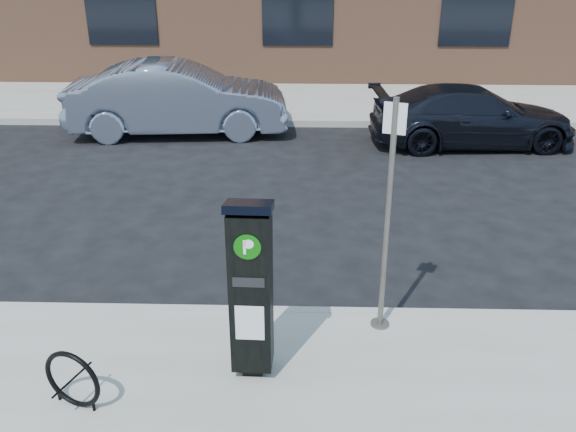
{
  "coord_description": "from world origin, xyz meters",
  "views": [
    {
      "loc": [
        0.23,
        -5.94,
        4.02
      ],
      "look_at": [
        0.05,
        0.5,
        1.09
      ],
      "focal_mm": 38.0,
      "sensor_mm": 36.0,
      "label": 1
    }
  ],
  "objects_px": {
    "parking_kiosk": "(251,288)",
    "sign_pole": "(387,221)",
    "bike_rack": "(72,380)",
    "car_dark": "(472,116)",
    "car_silver": "(178,99)"
  },
  "relations": [
    {
      "from": "parking_kiosk",
      "to": "bike_rack",
      "type": "bearing_deg",
      "value": -159.34
    },
    {
      "from": "sign_pole",
      "to": "bike_rack",
      "type": "bearing_deg",
      "value": -135.07
    },
    {
      "from": "parking_kiosk",
      "to": "sign_pole",
      "type": "distance_m",
      "value": 1.59
    },
    {
      "from": "parking_kiosk",
      "to": "sign_pole",
      "type": "xyz_separation_m",
      "value": [
        1.33,
        0.81,
        0.32
      ]
    },
    {
      "from": "sign_pole",
      "to": "car_silver",
      "type": "relative_size",
      "value": 0.53
    },
    {
      "from": "bike_rack",
      "to": "car_dark",
      "type": "xyz_separation_m",
      "value": [
        5.59,
        8.4,
        0.18
      ]
    },
    {
      "from": "parking_kiosk",
      "to": "bike_rack",
      "type": "relative_size",
      "value": 3.11
    },
    {
      "from": "bike_rack",
      "to": "car_silver",
      "type": "bearing_deg",
      "value": 114.96
    },
    {
      "from": "parking_kiosk",
      "to": "car_dark",
      "type": "distance_m",
      "value": 8.84
    },
    {
      "from": "bike_rack",
      "to": "car_dark",
      "type": "relative_size",
      "value": 0.14
    },
    {
      "from": "parking_kiosk",
      "to": "car_silver",
      "type": "relative_size",
      "value": 0.38
    },
    {
      "from": "car_dark",
      "to": "bike_rack",
      "type": "bearing_deg",
      "value": 142.74
    },
    {
      "from": "bike_rack",
      "to": "car_silver",
      "type": "distance_m",
      "value": 9.09
    },
    {
      "from": "car_silver",
      "to": "bike_rack",
      "type": "bearing_deg",
      "value": -179.88
    },
    {
      "from": "parking_kiosk",
      "to": "car_dark",
      "type": "xyz_separation_m",
      "value": [
        4.02,
        7.86,
        -0.47
      ]
    }
  ]
}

